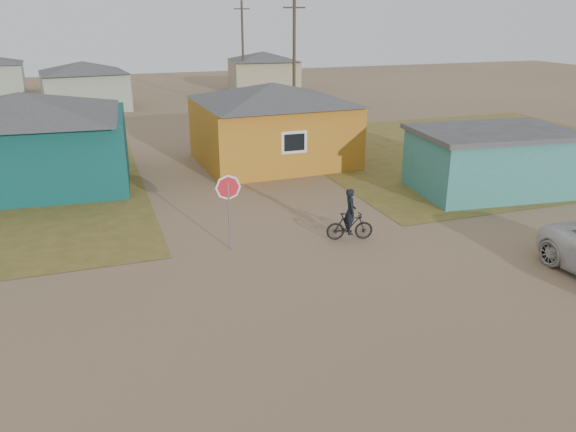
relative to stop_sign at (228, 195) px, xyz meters
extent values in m
plane|color=#896C4F|center=(2.14, -4.09, -1.80)|extent=(120.00, 120.00, 0.00)
cube|color=olive|center=(16.14, 8.91, -1.79)|extent=(20.00, 18.00, 0.00)
cube|color=#0A3A39|center=(-6.36, 9.41, -0.30)|extent=(8.40, 6.54, 3.00)
pyramid|color=#3C3C3F|center=(-6.36, 9.41, 1.70)|extent=(8.93, 7.08, 1.00)
cube|color=#B5721B|center=(4.64, 9.91, -0.30)|extent=(7.21, 6.24, 3.00)
pyramid|color=#3C3C3F|center=(4.64, 9.91, 1.65)|extent=(7.72, 6.76, 0.90)
cube|color=silver|center=(4.64, 6.88, -0.15)|extent=(1.20, 0.06, 1.00)
cube|color=black|center=(4.64, 6.85, -0.15)|extent=(0.95, 0.04, 0.75)
cube|color=teal|center=(11.64, 2.41, -0.60)|extent=(6.39, 4.61, 2.40)
cube|color=#3C3C3F|center=(11.64, 2.41, 0.70)|extent=(6.71, 4.93, 0.20)
cube|color=gray|center=(-3.86, 29.91, -0.40)|extent=(6.49, 5.60, 2.80)
pyramid|color=#3C3C3F|center=(-3.86, 29.91, 1.40)|extent=(7.04, 6.15, 0.80)
cube|color=gray|center=(12.14, 35.91, -0.40)|extent=(6.41, 5.50, 2.80)
pyramid|color=#3C3C3F|center=(12.14, 35.91, 1.40)|extent=(6.95, 6.05, 0.80)
cylinder|color=#413127|center=(8.64, 17.91, 2.20)|extent=(0.20, 0.20, 8.00)
cube|color=#413127|center=(8.64, 17.91, 5.50)|extent=(1.40, 0.10, 0.10)
cylinder|color=#413127|center=(9.64, 33.91, 2.20)|extent=(0.20, 0.20, 8.00)
cube|color=#413127|center=(9.64, 33.91, 5.50)|extent=(1.40, 0.10, 0.10)
cylinder|color=gray|center=(0.00, 0.00, -0.70)|extent=(0.06, 0.06, 2.19)
imported|color=black|center=(3.89, -0.51, -1.33)|extent=(1.60, 0.79, 0.93)
imported|color=black|center=(3.89, -0.51, -0.81)|extent=(0.49, 0.63, 1.52)
camera|label=1|loc=(-3.69, -15.98, 5.26)|focal=35.00mm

